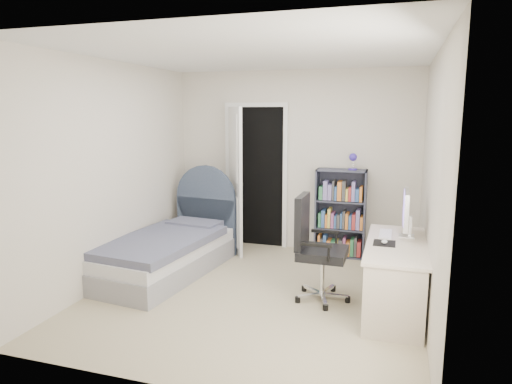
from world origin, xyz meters
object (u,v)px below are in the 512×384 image
(desk, at_px, (395,273))
(bed, at_px, (170,250))
(nightstand, at_px, (211,222))
(floor_lamp, at_px, (236,209))
(office_chair, at_px, (314,243))
(bookcase, at_px, (341,216))

(desk, bearing_deg, bed, 173.11)
(nightstand, relative_size, floor_lamp, 0.38)
(nightstand, xyz_separation_m, office_chair, (1.76, -1.43, 0.25))
(bookcase, bearing_deg, bed, -146.37)
(nightstand, bearing_deg, bed, -93.11)
(office_chair, bearing_deg, bookcase, 86.92)
(bed, distance_m, nightstand, 1.15)
(bookcase, relative_size, desk, 1.00)
(nightstand, distance_m, office_chair, 2.28)
(bed, relative_size, office_chair, 1.88)
(bookcase, relative_size, office_chair, 1.28)
(floor_lamp, distance_m, desk, 2.61)
(floor_lamp, xyz_separation_m, bookcase, (1.44, 0.15, -0.04))
(bed, height_order, nightstand, bed)
(bookcase, xyz_separation_m, desk, (0.73, -1.58, -0.17))
(floor_lamp, distance_m, bookcase, 1.45)
(bed, xyz_separation_m, office_chair, (1.82, -0.28, 0.33))
(bookcase, distance_m, desk, 1.75)
(office_chair, bearing_deg, nightstand, 140.95)
(bed, height_order, desk, bed)
(floor_lamp, relative_size, bookcase, 1.02)
(desk, distance_m, office_chair, 0.84)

